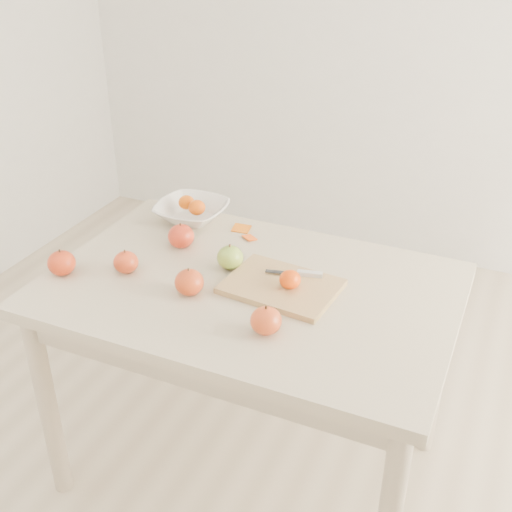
% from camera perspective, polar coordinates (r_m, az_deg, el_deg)
% --- Properties ---
extents(ground, '(3.50, 3.50, 0.00)m').
position_cam_1_polar(ground, '(2.38, -0.51, -18.05)').
color(ground, '#C6B293').
rests_on(ground, ground).
extents(table, '(1.20, 0.80, 0.75)m').
position_cam_1_polar(table, '(1.95, -0.60, -4.99)').
color(table, beige).
rests_on(table, ground).
extents(cutting_board, '(0.34, 0.26, 0.02)m').
position_cam_1_polar(cutting_board, '(1.87, 2.27, -2.71)').
color(cutting_board, tan).
rests_on(cutting_board, table).
extents(board_tangerine, '(0.06, 0.06, 0.05)m').
position_cam_1_polar(board_tangerine, '(1.83, 3.05, -2.10)').
color(board_tangerine, '#E64408').
rests_on(board_tangerine, cutting_board).
extents(fruit_bowl, '(0.24, 0.24, 0.06)m').
position_cam_1_polar(fruit_bowl, '(2.27, -5.74, 3.95)').
color(fruit_bowl, white).
rests_on(fruit_bowl, table).
extents(bowl_tangerine_near, '(0.06, 0.06, 0.05)m').
position_cam_1_polar(bowl_tangerine_near, '(2.28, -6.20, 4.77)').
color(bowl_tangerine_near, '#E65208').
rests_on(bowl_tangerine_near, fruit_bowl).
extents(bowl_tangerine_far, '(0.06, 0.06, 0.05)m').
position_cam_1_polar(bowl_tangerine_far, '(2.23, -5.28, 4.32)').
color(bowl_tangerine_far, '#CE4D07').
rests_on(bowl_tangerine_far, fruit_bowl).
extents(orange_peel_a, '(0.06, 0.05, 0.01)m').
position_cam_1_polar(orange_peel_a, '(2.20, -1.31, 2.36)').
color(orange_peel_a, orange).
rests_on(orange_peel_a, table).
extents(orange_peel_b, '(0.06, 0.05, 0.01)m').
position_cam_1_polar(orange_peel_b, '(2.14, -0.58, 1.58)').
color(orange_peel_b, '#E35110').
rests_on(orange_peel_b, table).
extents(paring_knife, '(0.17, 0.06, 0.01)m').
position_cam_1_polar(paring_knife, '(1.90, 4.38, -1.57)').
color(paring_knife, silver).
rests_on(paring_knife, cutting_board).
extents(apple_green, '(0.08, 0.08, 0.07)m').
position_cam_1_polar(apple_green, '(1.96, -2.32, -0.12)').
color(apple_green, '#5B8626').
rests_on(apple_green, table).
extents(apple_red_c, '(0.08, 0.08, 0.08)m').
position_cam_1_polar(apple_red_c, '(1.84, -5.95, -2.33)').
color(apple_red_c, maroon).
rests_on(apple_red_c, table).
extents(apple_red_b, '(0.08, 0.08, 0.07)m').
position_cam_1_polar(apple_red_b, '(1.98, -11.49, -0.54)').
color(apple_red_b, maroon).
rests_on(apple_red_b, table).
extents(apple_red_a, '(0.09, 0.09, 0.08)m').
position_cam_1_polar(apple_red_a, '(2.09, -6.68, 1.77)').
color(apple_red_a, '#8F010C').
rests_on(apple_red_a, table).
extents(apple_red_e, '(0.08, 0.08, 0.08)m').
position_cam_1_polar(apple_red_e, '(1.67, 0.89, -5.77)').
color(apple_red_e, maroon).
rests_on(apple_red_e, table).
extents(apple_red_d, '(0.08, 0.08, 0.08)m').
position_cam_1_polar(apple_red_d, '(2.01, -16.90, -0.60)').
color(apple_red_d, '#8F060A').
rests_on(apple_red_d, table).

